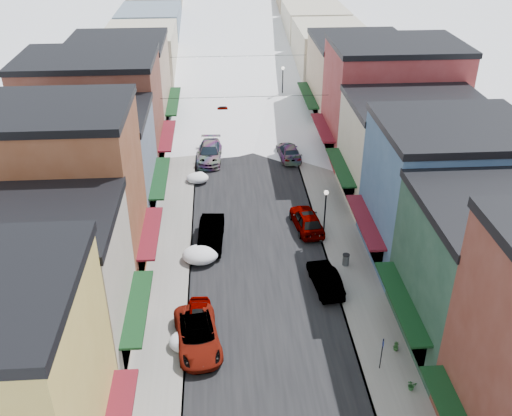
{
  "coord_description": "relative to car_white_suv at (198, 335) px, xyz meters",
  "views": [
    {
      "loc": [
        -2.57,
        -13.34,
        24.25
      ],
      "look_at": [
        0.0,
        24.37,
        2.66
      ],
      "focal_mm": 40.0,
      "sensor_mm": 36.0,
      "label": 1
    }
  ],
  "objects": [
    {
      "name": "road",
      "position": [
        4.3,
        47.4,
        -0.75
      ],
      "size": [
        10.0,
        160.0,
        0.01
      ],
      "primitive_type": "cube",
      "color": "black",
      "rests_on": "ground"
    },
    {
      "name": "sidewalk_left",
      "position": [
        -2.3,
        47.4,
        -0.68
      ],
      "size": [
        3.2,
        160.0,
        0.15
      ],
      "primitive_type": "cube",
      "color": "gray",
      "rests_on": "ground"
    },
    {
      "name": "sidewalk_right",
      "position": [
        10.9,
        47.4,
        -0.68
      ],
      "size": [
        3.2,
        160.0,
        0.15
      ],
      "primitive_type": "cube",
      "color": "gray",
      "rests_on": "ground"
    },
    {
      "name": "curb_left",
      "position": [
        -0.75,
        47.4,
        -0.68
      ],
      "size": [
        0.1,
        160.0,
        0.15
      ],
      "primitive_type": "cube",
      "color": "slate",
      "rests_on": "ground"
    },
    {
      "name": "curb_right",
      "position": [
        9.35,
        47.4,
        -0.68
      ],
      "size": [
        0.1,
        160.0,
        0.15
      ],
      "primitive_type": "cube",
      "color": "slate",
      "rests_on": "ground"
    },
    {
      "name": "bldg_l_cream",
      "position": [
        -8.89,
        -0.1,
        4.0
      ],
      "size": [
        11.3,
        8.2,
        9.5
      ],
      "color": "#C2B29C",
      "rests_on": "ground"
    },
    {
      "name": "bldg_l_brick_near",
      "position": [
        -9.39,
        7.9,
        5.5
      ],
      "size": [
        12.3,
        8.2,
        12.5
      ],
      "color": "brown",
      "rests_on": "ground"
    },
    {
      "name": "bldg_l_grayblue",
      "position": [
        -8.89,
        16.4,
        3.75
      ],
      "size": [
        11.3,
        9.2,
        9.0
      ],
      "color": "slate",
      "rests_on": "ground"
    },
    {
      "name": "bldg_l_brick_far",
      "position": [
        -9.89,
        25.4,
        4.75
      ],
      "size": [
        13.3,
        9.2,
        11.0
      ],
      "color": "brown",
      "rests_on": "ground"
    },
    {
      "name": "bldg_l_tan",
      "position": [
        -8.89,
        35.4,
        4.25
      ],
      "size": [
        11.3,
        11.2,
        10.0
      ],
      "color": "tan",
      "rests_on": "ground"
    },
    {
      "name": "bldg_r_green",
      "position": [
        17.49,
        -0.6,
        4.0
      ],
      "size": [
        11.3,
        9.2,
        9.5
      ],
      "color": "#1E3E2E",
      "rests_on": "ground"
    },
    {
      "name": "bldg_r_blue",
      "position": [
        17.49,
        8.4,
        4.5
      ],
      "size": [
        11.3,
        9.2,
        10.5
      ],
      "color": "#355479",
      "rests_on": "ground"
    },
    {
      "name": "bldg_r_cream",
      "position": [
        17.99,
        17.4,
        3.75
      ],
      "size": [
        12.3,
        9.2,
        9.0
      ],
      "color": "beige",
      "rests_on": "ground"
    },
    {
      "name": "bldg_r_brick_far",
      "position": [
        18.49,
        26.4,
        5.0
      ],
      "size": [
        13.3,
        9.2,
        11.5
      ],
      "color": "maroon",
      "rests_on": "ground"
    },
    {
      "name": "bldg_r_tan",
      "position": [
        17.49,
        36.4,
        4.0
      ],
      "size": [
        11.3,
        11.2,
        9.5
      ],
      "color": "tan",
      "rests_on": "ground"
    },
    {
      "name": "distant_blocks",
      "position": [
        4.3,
        70.4,
        3.24
      ],
      "size": [
        34.0,
        55.0,
        8.0
      ],
      "color": "gray",
      "rests_on": "ground"
    },
    {
      "name": "overhead_cables",
      "position": [
        4.3,
        34.9,
        5.44
      ],
      "size": [
        16.4,
        15.04,
        0.04
      ],
      "color": "black",
      "rests_on": "ground"
    },
    {
      "name": "car_white_suv",
      "position": [
        0.0,
        0.0,
        0.0
      ],
      "size": [
        3.24,
        5.74,
        1.51
      ],
      "primitive_type": "imported",
      "rotation": [
        0.0,
        0.0,
        0.14
      ],
      "color": "silver",
      "rests_on": "ground"
    },
    {
      "name": "car_silver_sedan",
      "position": [
        0.0,
        1.54,
        -0.09
      ],
      "size": [
        1.7,
        3.97,
        1.34
      ],
      "primitive_type": "imported",
      "rotation": [
        0.0,
        0.0,
        -0.03
      ],
      "color": "gray",
      "rests_on": "ground"
    },
    {
      "name": "car_dark_hatch",
      "position": [
        0.8,
        11.21,
        0.09
      ],
      "size": [
        2.13,
        5.22,
        1.68
      ],
      "primitive_type": "imported",
      "rotation": [
        0.0,
        0.0,
        -0.07
      ],
      "color": "black",
      "rests_on": "ground"
    },
    {
      "name": "car_silver_wagon",
      "position": [
        0.66,
        26.42,
        0.07
      ],
      "size": [
        2.63,
        5.83,
        1.66
      ],
      "primitive_type": "imported",
      "rotation": [
        0.0,
        0.0,
        -0.05
      ],
      "color": "gray",
      "rests_on": "ground"
    },
    {
      "name": "car_green_sedan",
      "position": [
        8.6,
        5.1,
        -0.03
      ],
      "size": [
        2.04,
        4.57,
        1.46
      ],
      "primitive_type": "imported",
      "rotation": [
        0.0,
        0.0,
        3.26
      ],
      "color": "black",
      "rests_on": "ground"
    },
    {
      "name": "car_gray_suv",
      "position": [
        8.45,
        12.78,
        0.08
      ],
      "size": [
        2.56,
        5.1,
        1.67
      ],
      "primitive_type": "imported",
      "rotation": [
        0.0,
        0.0,
        3.27
      ],
      "color": "#9D9FA6",
      "rests_on": "ground"
    },
    {
      "name": "car_black_sedan",
      "position": [
        8.6,
        26.41,
        -0.04
      ],
      "size": [
        2.38,
        5.08,
        1.43
      ],
      "primitive_type": "imported",
      "rotation": [
        0.0,
        0.0,
        3.22
      ],
      "color": "black",
      "rests_on": "ground"
    },
    {
      "name": "car_lane_silver",
      "position": [
        2.1,
        37.5,
        0.1
      ],
      "size": [
        2.58,
        5.2,
        1.7
      ],
      "primitive_type": "imported",
      "rotation": [
        0.0,
        0.0,
        0.12
      ],
      "color": "#919298",
      "rests_on": "ground"
    },
    {
      "name": "car_lane_white",
      "position": [
        6.02,
        49.16,
        -0.08
      ],
      "size": [
        2.37,
        4.92,
        1.35
      ],
      "primitive_type": "imported",
      "rotation": [
        0.0,
        0.0,
        3.17
      ],
      "color": "white",
      "rests_on": "ground"
    },
    {
      "name": "parking_sign",
      "position": [
        10.39,
        -2.75,
        0.68
      ],
      "size": [
        0.06,
        0.3,
        2.19
      ],
      "color": "black",
      "rests_on": "sidewalk_right"
    },
    {
      "name": "trash_can",
      "position": [
        10.52,
        7.43,
        -0.16
      ],
      "size": [
        0.52,
        0.52,
        0.88
      ],
      "color": "#575A5C",
      "rests_on": "sidewalk_right"
    },
    {
      "name": "streetlamp_near",
      "position": [
        9.5,
        11.01,
        2.07
      ],
      "size": [
        0.35,
        0.35,
        4.24
      ],
      "color": "black",
      "rests_on": "sidewalk_right"
    },
    {
      "name": "streetlamp_far",
      "position": [
        9.58,
        41.51,
        2.51
      ],
      "size": [
        0.41,
        0.41,
        4.94
      ],
      "color": "black",
      "rests_on": "sidewalk_right"
    },
    {
      "name": "planter_near",
      "position": [
        11.71,
        -4.4,
        -0.32
      ],
      "size": [
        0.56,
        0.5,
        0.57
      ],
      "primitive_type": "imported",
      "rotation": [
        0.0,
        0.0,
        0.13
      ],
      "color": "#316C35",
      "rests_on": "sidewalk_right"
    },
    {
      "name": "planter_far",
      "position": [
        11.71,
        -1.38,
        -0.32
      ],
      "size": [
        0.39,
        0.39,
        0.57
      ],
      "primitive_type": "imported",
      "rotation": [
        0.0,
        0.0,
        0.24
      ],
      "color": "#30602C",
      "rests_on": "sidewalk_right"
    },
    {
      "name": "snow_pile_near",
      "position": [
        -0.58,
        -0.04,
        -0.3
      ],
      "size": [
        2.27,
        2.6,
        0.96
      ],
      "color": "white",
      "rests_on": "ground"
    },
    {
      "name": "snow_pile_mid",
      "position": [
        0.02,
        8.92,
        -0.22
      ],
      "size": [
        2.66,
        2.84,
        1.12
      ],
      "color": "white",
      "rests_on": "ground"
    },
    {
      "name": "snow_pile_far",
      "position": [
        -0.46,
        21.73,
        -0.34
      ],
      "size": [
        2.06,
        2.47,
        0.87
      ],
      "color": "white",
      "rests_on": "ground"
    }
  ]
}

